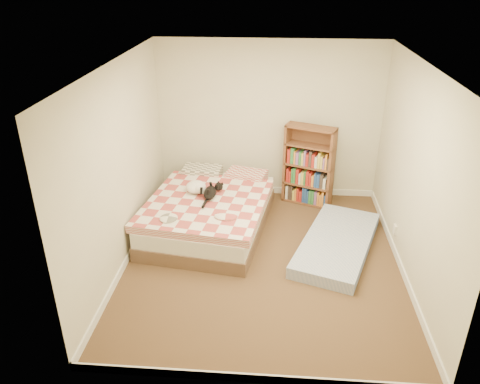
# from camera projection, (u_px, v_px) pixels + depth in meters

# --- Properties ---
(room) EXTENTS (3.51, 4.01, 2.51)m
(room) POSITION_uv_depth(u_px,v_px,m) (265.00, 176.00, 5.57)
(room) COLOR #49341F
(room) RESTS_ON ground
(bed) EXTENTS (1.84, 2.37, 0.58)m
(bed) POSITION_uv_depth(u_px,v_px,m) (210.00, 210.00, 6.75)
(bed) COLOR brown
(bed) RESTS_ON room
(bookshelf) EXTENTS (0.86, 0.53, 1.28)m
(bookshelf) POSITION_uv_depth(u_px,v_px,m) (308.00, 174.00, 7.37)
(bookshelf) COLOR brown
(bookshelf) RESTS_ON room
(floor_mattress) EXTENTS (1.38, 2.00, 0.17)m
(floor_mattress) POSITION_uv_depth(u_px,v_px,m) (337.00, 244.00, 6.29)
(floor_mattress) COLOR #6C81B5
(floor_mattress) RESTS_ON room
(black_cat) EXTENTS (0.34, 0.66, 0.15)m
(black_cat) POSITION_uv_depth(u_px,v_px,m) (211.00, 192.00, 6.58)
(black_cat) COLOR black
(black_cat) RESTS_ON bed
(white_dog) EXTENTS (0.34, 0.37, 0.16)m
(white_dog) POSITION_uv_depth(u_px,v_px,m) (196.00, 187.00, 6.68)
(white_dog) COLOR white
(white_dog) RESTS_ON bed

